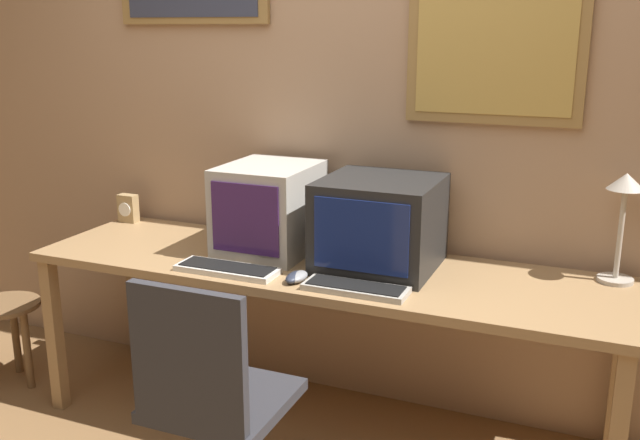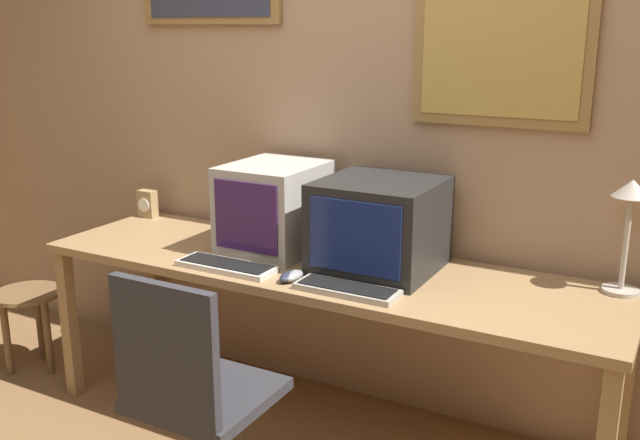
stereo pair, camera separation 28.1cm
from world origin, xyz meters
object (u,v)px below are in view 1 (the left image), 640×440
Objects in this scene: monitor_right at (380,223)px; keyboard_side at (356,288)px; monitor_left at (269,209)px; desk_clock at (128,208)px; mouse_near_keyboard at (297,277)px; mouse_far_corner at (295,277)px; side_stool at (6,322)px; office_chair at (215,425)px; keyboard_main at (227,269)px; desk_lamp at (624,205)px.

keyboard_side is at bearing -87.97° from monitor_right.
monitor_left is 3.17× the size of desk_clock.
mouse_near_keyboard and mouse_far_corner have the same top height.
mouse_far_corner is 0.28× the size of side_stool.
desk_clock is (-1.11, 0.46, 0.05)m from mouse_far_corner.
desk_clock is at bearing 173.00° from monitor_right.
monitor_left is at bearing -10.14° from desk_clock.
office_chair is 2.26× the size of side_stool.
monitor_right reaches higher than mouse_near_keyboard.
monitor_right is (0.49, -0.01, -0.01)m from monitor_left.
keyboard_main is 0.29m from mouse_near_keyboard.
monitor_left reaches higher than mouse_far_corner.
mouse_far_corner is (-0.01, -0.01, -0.00)m from mouse_near_keyboard.
keyboard_side is (0.53, -0.00, 0.00)m from keyboard_main.
desk_lamp is at bearing 9.66° from side_stool.
office_chair is (-0.05, -0.52, -0.35)m from mouse_far_corner.
desk_lamp is at bearing 11.14° from monitor_right.
keyboard_main is at bearing 114.73° from office_chair.
keyboard_main is 0.29m from mouse_far_corner.
monitor_right is 0.40m from mouse_near_keyboard.
office_chair is (1.06, -0.98, -0.40)m from desk_clock.
mouse_near_keyboard is at bearing -128.73° from monitor_right.
keyboard_side is at bearing -32.01° from monitor_left.
office_chair is at bearing -95.76° from mouse_far_corner.
desk_clock is at bearing 137.27° from office_chair.
desk_lamp is (1.10, 0.46, 0.28)m from mouse_near_keyboard.
keyboard_main is 1.07× the size of keyboard_side.
desk_lamp is (0.87, 0.17, 0.12)m from monitor_right.
desk_clock is at bearing 46.93° from side_stool.
keyboard_side is 0.25m from mouse_far_corner.
mouse_far_corner is 0.13× the size of office_chair.
monitor_left reaches higher than mouse_near_keyboard.
mouse_far_corner is at bearing -22.47° from desk_clock.
keyboard_side is at bearing -1.88° from mouse_far_corner.
mouse_far_corner is (0.29, 0.00, 0.01)m from keyboard_main.
desk_lamp is (0.86, 0.47, 0.29)m from keyboard_side.
side_stool is (-1.52, 0.02, -0.44)m from mouse_far_corner.
office_chair is at bearing -96.31° from mouse_near_keyboard.
monitor_right is at bearing 8.92° from side_stool.
keyboard_main is 0.99× the size of side_stool.
keyboard_main is (-0.52, -0.30, -0.17)m from monitor_right.
monitor_right is at bearing -7.00° from desk_clock.
monitor_left reaches higher than office_chair.
mouse_far_corner reaches higher than side_stool.
monitor_right is 0.41m from mouse_far_corner.
monitor_right is 1.11× the size of side_stool.
keyboard_main reaches higher than side_stool.
side_stool is (-1.53, 0.01, -0.44)m from mouse_near_keyboard.
desk_clock is 2.23m from desk_lamp.
mouse_far_corner is at bearing -49.93° from monitor_left.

